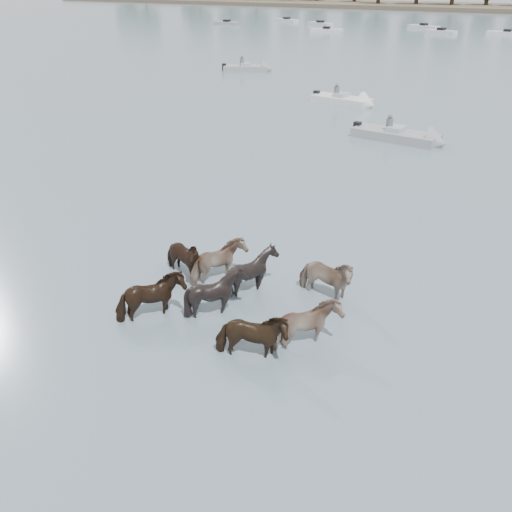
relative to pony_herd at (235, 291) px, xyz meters
The scene contains 6 objects.
ground 1.50m from the pony_herd, 150.91° to the right, with size 400.00×400.00×0.00m, color slate.
shoreline 165.44m from the pony_herd, 115.50° to the left, with size 160.00×30.00×1.00m, color #4C4233.
pony_herd is the anchor object (origin of this frame).
motorboat_a 26.88m from the pony_herd, 104.96° to the left, with size 4.81×2.26×1.92m.
motorboat_b 18.70m from the pony_herd, 92.42° to the left, with size 5.28×2.11×1.92m.
motorboat_f 40.93m from the pony_herd, 119.57° to the left, with size 4.68×3.46×1.92m.
Camera 1 is at (8.14, -10.15, 8.00)m, focal length 39.45 mm.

